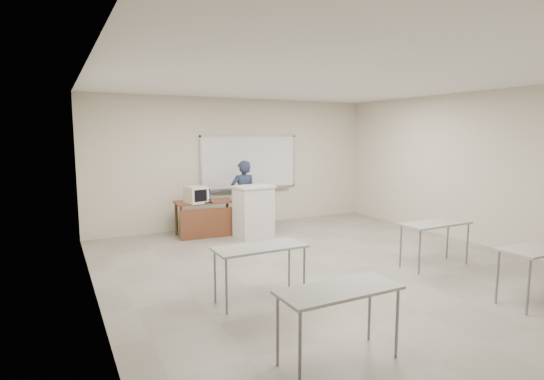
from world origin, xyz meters
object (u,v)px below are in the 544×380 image
instructor_desk (207,212)px  laptop (202,199)px  whiteboard (250,163)px  crt_monitor (195,195)px  presenter (243,196)px  mouse (232,200)px  keyboard (259,185)px  podium (254,211)px

instructor_desk → laptop: bearing=-168.2°
whiteboard → laptop: 1.79m
crt_monitor → presenter: bearing=-4.6°
mouse → laptop: bearing=178.0°
instructor_desk → presenter: presenter is taller
instructor_desk → presenter: 0.95m
keyboard → crt_monitor: bearing=163.9°
keyboard → presenter: size_ratio=0.26×
crt_monitor → keyboard: (1.26, -0.45, 0.19)m
instructor_desk → whiteboard: bearing=33.5°
podium → crt_monitor: (-1.11, 0.48, 0.37)m
whiteboard → mouse: whiteboard is taller
mouse → keyboard: (0.48, -0.38, 0.34)m
crt_monitor → mouse: (0.78, -0.08, -0.15)m
mouse → presenter: (0.37, 0.23, 0.03)m
instructor_desk → mouse: bearing=-6.1°
whiteboard → keyboard: bearing=-105.7°
whiteboard → instructor_desk: bearing=-150.2°
mouse → crt_monitor: bearing=179.4°
whiteboard → mouse: (-0.83, -0.87, -0.71)m
whiteboard → crt_monitor: whiteboard is taller
presenter → whiteboard: bearing=-121.1°
laptop → keyboard: keyboard is taller
whiteboard → instructor_desk: size_ratio=1.95×
laptop → keyboard: bearing=-12.5°
crt_monitor → keyboard: bearing=-31.8°
crt_monitor → keyboard: 1.35m
instructor_desk → podium: 0.99m
keyboard → mouse: bearing=145.4°
podium → crt_monitor: size_ratio=2.59×
mouse → presenter: presenter is taller
whiteboard → podium: bearing=-111.4°
instructor_desk → presenter: size_ratio=0.80×
mouse → podium: bearing=-46.3°
laptop → mouse: 0.63m
crt_monitor → instructor_desk: bearing=-8.5°
whiteboard → crt_monitor: bearing=-153.7°
instructor_desk → crt_monitor: 0.47m
whiteboard → laptop: bearing=-151.5°
whiteboard → podium: whiteboard is taller
instructor_desk → keyboard: bearing=-21.2°
podium → crt_monitor: crt_monitor is taller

